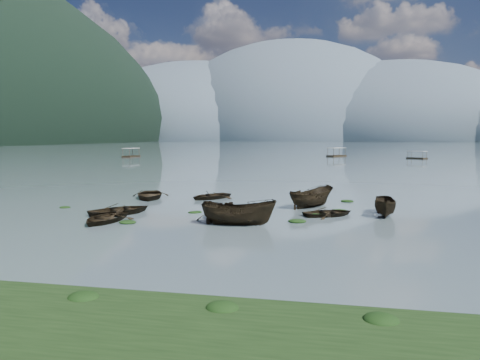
% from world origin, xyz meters
% --- Properties ---
extents(ground_plane, '(2400.00, 2400.00, 0.00)m').
position_xyz_m(ground_plane, '(0.00, 0.00, 0.00)').
color(ground_plane, slate).
extents(near_shore, '(60.00, 6.00, 0.50)m').
position_xyz_m(near_shore, '(0.00, -14.00, 0.00)').
color(near_shore, black).
rests_on(near_shore, ground).
extents(haze_mtn_a, '(520.00, 520.00, 280.00)m').
position_xyz_m(haze_mtn_a, '(-260.00, 900.00, 0.00)').
color(haze_mtn_a, '#475666').
rests_on(haze_mtn_a, ground).
extents(haze_mtn_b, '(520.00, 520.00, 340.00)m').
position_xyz_m(haze_mtn_b, '(-60.00, 900.00, 0.00)').
color(haze_mtn_b, '#475666').
rests_on(haze_mtn_b, ground).
extents(haze_mtn_c, '(520.00, 520.00, 260.00)m').
position_xyz_m(haze_mtn_c, '(140.00, 900.00, 0.00)').
color(haze_mtn_c, '#475666').
rests_on(haze_mtn_c, ground).
extents(rowboat_0, '(3.35, 4.43, 0.87)m').
position_xyz_m(rowboat_0, '(-7.44, 1.42, 0.00)').
color(rowboat_0, black).
rests_on(rowboat_0, ground).
extents(rowboat_1, '(5.54, 5.72, 0.97)m').
position_xyz_m(rowboat_1, '(-7.79, 4.50, 0.00)').
color(rowboat_1, black).
rests_on(rowboat_1, ground).
extents(rowboat_2, '(5.10, 2.17, 1.93)m').
position_xyz_m(rowboat_2, '(1.79, 2.12, 0.00)').
color(rowboat_2, black).
rests_on(rowboat_2, ground).
extents(rowboat_3, '(3.76, 4.87, 0.93)m').
position_xyz_m(rowboat_3, '(-0.06, 4.76, 0.00)').
color(rowboat_3, black).
rests_on(rowboat_3, ground).
extents(rowboat_4, '(4.66, 4.21, 0.79)m').
position_xyz_m(rowboat_4, '(7.70, 6.71, 0.00)').
color(rowboat_4, black).
rests_on(rowboat_4, ground).
extents(rowboat_5, '(2.01, 4.30, 1.60)m').
position_xyz_m(rowboat_5, '(11.84, 7.58, 0.00)').
color(rowboat_5, black).
rests_on(rowboat_5, ground).
extents(rowboat_6, '(4.99, 5.89, 1.04)m').
position_xyz_m(rowboat_6, '(-8.96, 12.83, 0.00)').
color(rowboat_6, black).
rests_on(rowboat_6, ground).
extents(rowboat_7, '(4.92, 5.21, 0.88)m').
position_xyz_m(rowboat_7, '(-3.19, 13.71, 0.00)').
color(rowboat_7, black).
rests_on(rowboat_7, ground).
extents(rowboat_8, '(4.55, 5.01, 1.91)m').
position_xyz_m(rowboat_8, '(6.34, 10.45, 0.00)').
color(rowboat_8, black).
rests_on(rowboat_8, ground).
extents(weed_clump_0, '(1.17, 0.96, 0.26)m').
position_xyz_m(weed_clump_0, '(-5.70, 1.32, 0.00)').
color(weed_clump_0, black).
rests_on(weed_clump_0, ground).
extents(weed_clump_1, '(0.85, 0.68, 0.19)m').
position_xyz_m(weed_clump_1, '(-2.49, 5.98, 0.00)').
color(weed_clump_1, black).
rests_on(weed_clump_1, ground).
extents(weed_clump_2, '(1.24, 1.00, 0.27)m').
position_xyz_m(weed_clump_2, '(5.55, 3.81, 0.00)').
color(weed_clump_2, black).
rests_on(weed_clump_2, ground).
extents(weed_clump_3, '(0.90, 0.76, 0.20)m').
position_xyz_m(weed_clump_3, '(6.76, 6.61, 0.00)').
color(weed_clump_3, black).
rests_on(weed_clump_3, ground).
extents(weed_clump_4, '(1.25, 0.99, 0.26)m').
position_xyz_m(weed_clump_4, '(8.57, 8.60, 0.00)').
color(weed_clump_4, black).
rests_on(weed_clump_4, ground).
extents(weed_clump_5, '(0.93, 0.75, 0.20)m').
position_xyz_m(weed_clump_5, '(-13.61, 6.28, 0.00)').
color(weed_clump_5, black).
rests_on(weed_clump_5, ground).
extents(weed_clump_6, '(0.87, 0.72, 0.18)m').
position_xyz_m(weed_clump_6, '(-2.31, 6.20, 0.00)').
color(weed_clump_6, black).
rests_on(weed_clump_6, ground).
extents(weed_clump_7, '(1.12, 0.90, 0.25)m').
position_xyz_m(weed_clump_7, '(9.46, 14.07, 0.00)').
color(weed_clump_7, black).
rests_on(weed_clump_7, ground).
extents(pontoon_left, '(3.20, 6.81, 2.55)m').
position_xyz_m(pontoon_left, '(-48.91, 94.21, 0.00)').
color(pontoon_left, black).
rests_on(pontoon_left, ground).
extents(pontoon_centre, '(6.36, 7.01, 2.57)m').
position_xyz_m(pontoon_centre, '(11.56, 109.30, 0.00)').
color(pontoon_centre, black).
rests_on(pontoon_centre, ground).
extents(pontoon_right, '(5.27, 5.32, 2.03)m').
position_xyz_m(pontoon_right, '(32.77, 98.96, 0.00)').
color(pontoon_right, black).
rests_on(pontoon_right, ground).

